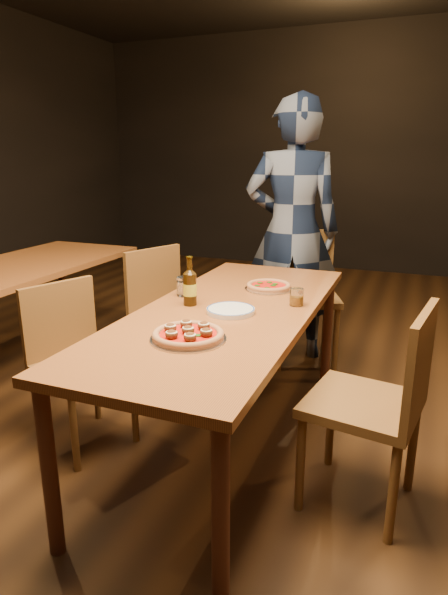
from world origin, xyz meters
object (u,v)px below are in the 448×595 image
at_px(chair_main_nw, 83,365).
at_px(beer_bottle, 190,288).
at_px(chair_main_e, 363,402).
at_px(diner, 292,231).
at_px(table_main, 228,322).
at_px(chair_main_sw, 175,318).
at_px(plate_stack, 231,311).
at_px(table_left, 7,279).
at_px(amber_glass, 297,297).
at_px(pizza_meatball, 188,334).
at_px(pizza_margherita, 269,286).
at_px(water_glass, 184,286).
at_px(chair_end, 305,296).

distance_m(chair_main_nw, beer_bottle, 0.68).
bearing_deg(chair_main_e, diner, -146.16).
relative_size(table_main, chair_main_sw, 2.13).
height_order(chair_main_sw, beer_bottle, beer_bottle).
bearing_deg(plate_stack, chair_main_nw, -164.37).
distance_m(table_main, chair_main_sw, 0.79).
xyz_separation_m(table_left, chair_main_sw, (1.14, 0.22, -0.21)).
bearing_deg(plate_stack, table_main, 123.02).
distance_m(beer_bottle, amber_glass, 0.53).
bearing_deg(chair_main_sw, plate_stack, -111.41).
bearing_deg(chair_main_nw, beer_bottle, -42.07).
relative_size(plate_stack, beer_bottle, 0.96).
relative_size(table_left, amber_glass, 23.08).
xyz_separation_m(table_main, pizza_meatball, (0.00, -0.45, 0.09)).
relative_size(table_main, pizza_margherita, 7.52).
bearing_deg(amber_glass, diner, 105.34).
height_order(chair_main_sw, pizza_meatball, chair_main_sw).
distance_m(table_left, water_glass, 1.42).
relative_size(chair_end, pizza_meatball, 3.14).
relative_size(amber_glass, diner, 0.05).
bearing_deg(water_glass, table_main, -23.94).
distance_m(table_main, chair_main_e, 0.75).
height_order(table_left, chair_end, chair_end).
bearing_deg(table_left, pizza_meatball, -23.85).
bearing_deg(diner, water_glass, 63.19).
distance_m(pizza_meatball, diner, 1.81).
relative_size(chair_end, beer_bottle, 4.09).
distance_m(chair_main_e, plate_stack, 0.73).
distance_m(chair_main_sw, pizza_margherita, 0.72).
relative_size(table_main, water_glass, 19.66).
xyz_separation_m(chair_main_sw, beer_bottle, (0.37, -0.53, 0.37)).
height_order(chair_main_e, plate_stack, chair_main_e).
distance_m(chair_main_nw, plate_stack, 0.82).
relative_size(chair_main_nw, water_glass, 8.71).
height_order(chair_main_nw, pizza_margherita, chair_main_nw).
xyz_separation_m(plate_stack, water_glass, (-0.34, 0.19, 0.04)).
distance_m(plate_stack, amber_glass, 0.35).
height_order(table_main, pizza_meatball, pizza_meatball).
bearing_deg(pizza_meatball, plate_stack, 84.89).
xyz_separation_m(table_left, pizza_margherita, (1.78, 0.13, 0.09)).
bearing_deg(chair_main_nw, table_left, 81.99).
height_order(chair_end, pizza_margherita, chair_end).
distance_m(water_glass, diner, 1.26).
xyz_separation_m(chair_end, pizza_margherita, (-0.03, -0.83, 0.27)).
relative_size(table_left, chair_main_nw, 2.26).
bearing_deg(table_main, chair_main_nw, -159.36).
bearing_deg(diner, amber_glass, 91.31).
distance_m(table_left, chair_main_sw, 1.18).
height_order(table_main, chair_main_nw, chair_main_nw).
bearing_deg(pizza_meatball, pizza_margherita, 84.79).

